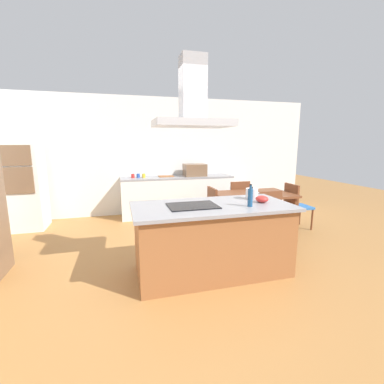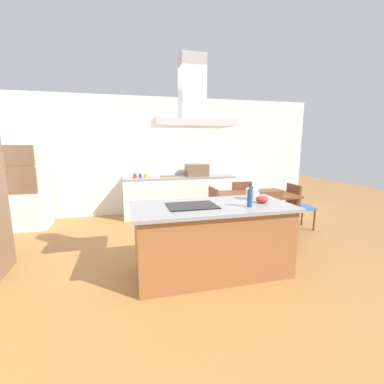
% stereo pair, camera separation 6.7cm
% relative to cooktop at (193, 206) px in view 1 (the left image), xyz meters
% --- Properties ---
extents(ground, '(16.00, 16.00, 0.00)m').
position_rel_cooktop_xyz_m(ground, '(0.26, 1.50, -0.91)').
color(ground, '#AD753D').
extents(wall_back, '(7.20, 0.10, 2.70)m').
position_rel_cooktop_xyz_m(wall_back, '(0.26, 3.25, 0.44)').
color(wall_back, white).
rests_on(wall_back, ground).
extents(kitchen_island, '(2.01, 0.97, 0.90)m').
position_rel_cooktop_xyz_m(kitchen_island, '(0.26, 0.00, -0.45)').
color(kitchen_island, '#995B33').
rests_on(kitchen_island, ground).
extents(cooktop, '(0.60, 0.44, 0.01)m').
position_rel_cooktop_xyz_m(cooktop, '(0.00, 0.00, 0.00)').
color(cooktop, black).
rests_on(cooktop, kitchen_island).
extents(tea_kettle, '(0.22, 0.17, 0.18)m').
position_rel_cooktop_xyz_m(tea_kettle, '(0.90, 0.18, 0.07)').
color(tea_kettle, silver).
rests_on(tea_kettle, kitchen_island).
extents(olive_oil_bottle, '(0.06, 0.06, 0.28)m').
position_rel_cooktop_xyz_m(olive_oil_bottle, '(0.67, -0.20, 0.11)').
color(olive_oil_bottle, navy).
rests_on(olive_oil_bottle, kitchen_island).
extents(mixing_bowl, '(0.17, 0.17, 0.09)m').
position_rel_cooktop_xyz_m(mixing_bowl, '(0.93, -0.04, 0.04)').
color(mixing_bowl, red).
rests_on(mixing_bowl, kitchen_island).
extents(back_counter, '(2.57, 0.62, 0.90)m').
position_rel_cooktop_xyz_m(back_counter, '(0.44, 2.88, -0.46)').
color(back_counter, white).
rests_on(back_counter, ground).
extents(countertop_microwave, '(0.50, 0.38, 0.28)m').
position_rel_cooktop_xyz_m(countertop_microwave, '(0.86, 2.88, 0.13)').
color(countertop_microwave, brown).
rests_on(countertop_microwave, back_counter).
extents(coffee_mug_red, '(0.08, 0.08, 0.09)m').
position_rel_cooktop_xyz_m(coffee_mug_red, '(-0.56, 2.91, 0.04)').
color(coffee_mug_red, red).
rests_on(coffee_mug_red, back_counter).
extents(coffee_mug_blue, '(0.08, 0.08, 0.09)m').
position_rel_cooktop_xyz_m(coffee_mug_blue, '(-0.45, 2.92, 0.04)').
color(coffee_mug_blue, '#2D56B2').
rests_on(coffee_mug_blue, back_counter).
extents(coffee_mug_yellow, '(0.08, 0.08, 0.09)m').
position_rel_cooktop_xyz_m(coffee_mug_yellow, '(-0.33, 2.88, 0.04)').
color(coffee_mug_yellow, gold).
rests_on(coffee_mug_yellow, back_counter).
extents(cutting_board, '(0.34, 0.24, 0.02)m').
position_rel_cooktop_xyz_m(cutting_board, '(0.19, 2.93, 0.00)').
color(cutting_board, '#995B33').
rests_on(cutting_board, back_counter).
extents(wall_oven_stack, '(0.70, 0.66, 2.20)m').
position_rel_cooktop_xyz_m(wall_oven_stack, '(-2.64, 2.65, 0.20)').
color(wall_oven_stack, white).
rests_on(wall_oven_stack, ground).
extents(dining_table, '(1.40, 0.90, 0.75)m').
position_rel_cooktop_xyz_m(dining_table, '(1.52, 1.25, -0.24)').
color(dining_table, brown).
rests_on(dining_table, ground).
extents(chair_facing_island, '(0.42, 0.42, 0.89)m').
position_rel_cooktop_xyz_m(chair_facing_island, '(1.52, 0.59, -0.40)').
color(chair_facing_island, '#2D6BB7').
rests_on(chair_facing_island, ground).
extents(chair_at_left_end, '(0.42, 0.42, 0.89)m').
position_rel_cooktop_xyz_m(chair_at_left_end, '(0.60, 1.25, -0.40)').
color(chair_at_left_end, '#2D6BB7').
rests_on(chair_at_left_end, ground).
extents(chair_facing_back_wall, '(0.42, 0.42, 0.89)m').
position_rel_cooktop_xyz_m(chair_facing_back_wall, '(1.52, 1.92, -0.40)').
color(chair_facing_back_wall, '#2D6BB7').
rests_on(chair_facing_back_wall, ground).
extents(chair_at_right_end, '(0.42, 0.42, 0.89)m').
position_rel_cooktop_xyz_m(chair_at_right_end, '(2.43, 1.25, -0.40)').
color(chair_at_right_end, '#2D6BB7').
rests_on(chair_at_right_end, ground).
extents(range_hood, '(0.90, 0.55, 0.78)m').
position_rel_cooktop_xyz_m(range_hood, '(0.00, 0.00, 1.20)').
color(range_hood, '#ADADB2').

